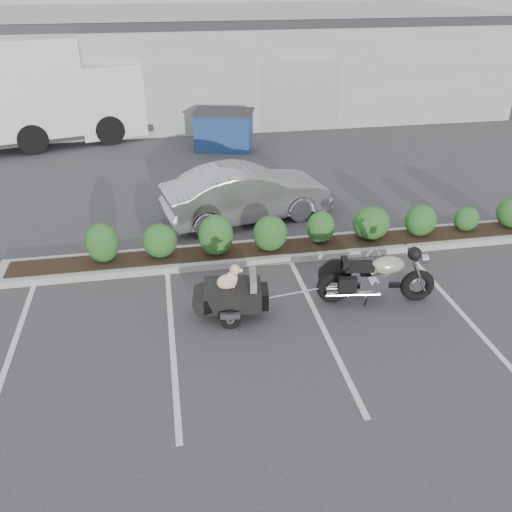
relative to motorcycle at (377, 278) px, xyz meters
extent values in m
plane|color=#38383A|center=(-2.43, 0.05, -0.53)|extent=(90.00, 90.00, 0.00)
cube|color=#9E9E93|center=(-1.43, 2.25, -0.45)|extent=(12.00, 1.00, 0.15)
cube|color=#9EA099|center=(-2.43, 17.05, 1.47)|extent=(26.00, 10.00, 4.00)
torus|color=black|center=(-0.80, 0.13, -0.20)|extent=(0.68, 0.26, 0.66)
torus|color=black|center=(0.82, -0.09, -0.20)|extent=(0.68, 0.26, 0.66)
cylinder|color=silver|center=(-0.80, 0.13, -0.20)|extent=(0.29, 0.15, 0.28)
cylinder|color=silver|center=(0.82, -0.09, -0.20)|extent=(0.25, 0.13, 0.24)
cylinder|color=silver|center=(0.73, -0.18, 0.16)|extent=(0.43, 0.11, 0.88)
cylinder|color=silver|center=(0.76, 0.02, 0.16)|extent=(0.43, 0.11, 0.88)
cylinder|color=silver|center=(0.59, -0.06, 0.54)|extent=(0.13, 0.69, 0.03)
cylinder|color=silver|center=(0.86, -0.10, 0.38)|extent=(0.14, 0.19, 0.18)
sphere|color=black|center=(0.51, -0.35, 0.66)|extent=(0.29, 0.29, 0.26)
cube|color=silver|center=(-0.06, 0.03, -0.05)|extent=(0.58, 0.41, 0.34)
cube|color=black|center=(0.03, 0.02, -0.18)|extent=(0.89, 0.22, 0.08)
ellipsoid|color=#B5B292|center=(0.20, 0.00, 0.26)|extent=(0.69, 0.45, 0.33)
cube|color=black|center=(-0.36, 0.07, 0.24)|extent=(0.58, 0.37, 0.12)
cube|color=black|center=(-0.62, 0.11, 0.33)|extent=(0.16, 0.31, 0.16)
cylinder|color=silver|center=(-0.48, -0.09, -0.27)|extent=(1.04, 0.23, 0.09)
cylinder|color=silver|center=(-0.43, 0.26, -0.27)|extent=(1.04, 0.23, 0.09)
cube|color=black|center=(-0.64, -0.17, 0.02)|extent=(0.35, 0.18, 0.30)
cube|color=black|center=(-2.76, 0.02, -0.08)|extent=(1.12, 0.84, 0.41)
cube|color=slate|center=(-2.39, -0.03, 0.18)|extent=(0.20, 0.62, 0.30)
cube|color=slate|center=(-2.72, 0.02, 0.02)|extent=(0.77, 0.70, 0.04)
cube|color=black|center=(-3.30, 0.10, -0.15)|extent=(0.47, 0.75, 0.36)
cube|color=black|center=(-2.22, -0.05, -0.13)|extent=(0.26, 0.52, 0.34)
torus|color=black|center=(-2.87, -0.38, -0.35)|extent=(0.40, 0.16, 0.38)
torus|color=black|center=(-2.76, 0.44, -0.35)|extent=(0.40, 0.16, 0.38)
cube|color=silver|center=(-2.88, -0.43, -0.23)|extent=(0.36, 0.13, 0.10)
cube|color=silver|center=(-2.75, 0.49, -0.23)|extent=(0.36, 0.13, 0.10)
cylinder|color=black|center=(-2.81, 0.03, -0.35)|extent=(0.16, 0.88, 0.04)
cylinder|color=silver|center=(-1.98, -0.08, -0.20)|extent=(0.59, 0.12, 0.04)
ellipsoid|color=beige|center=(-2.86, 0.02, 0.20)|extent=(0.40, 0.30, 0.30)
ellipsoid|color=beige|center=(-2.78, 0.01, 0.28)|extent=(0.24, 0.23, 0.27)
sphere|color=beige|center=(-2.72, 0.00, 0.46)|extent=(0.21, 0.21, 0.19)
ellipsoid|color=beige|center=(-2.63, -0.01, 0.44)|extent=(0.15, 0.10, 0.07)
sphere|color=black|center=(-2.57, -0.02, 0.44)|extent=(0.04, 0.04, 0.04)
ellipsoid|color=beige|center=(-2.76, -0.04, 0.48)|extent=(0.05, 0.05, 0.10)
ellipsoid|color=beige|center=(-2.75, 0.06, 0.48)|extent=(0.05, 0.05, 0.10)
cylinder|color=beige|center=(-2.75, -0.05, 0.09)|extent=(0.05, 0.05, 0.12)
cylinder|color=beige|center=(-2.74, 0.07, 0.09)|extent=(0.05, 0.05, 0.12)
imported|color=#AAA9B1|center=(-1.81, 4.25, 0.17)|extent=(4.41, 2.27, 1.38)
cube|color=navy|center=(-1.62, 10.30, 0.11)|extent=(2.18, 1.75, 1.27)
cube|color=#2D2D30|center=(-1.62, 10.30, 0.76)|extent=(2.31, 1.88, 0.06)
cube|color=silver|center=(-5.69, 12.81, 0.90)|extent=(2.88, 3.12, 2.51)
cube|color=black|center=(-5.69, 12.81, 0.56)|extent=(0.65, 2.11, 1.14)
cube|color=#2D2D30|center=(-8.22, 12.13, -0.13)|extent=(8.35, 4.48, 0.23)
cylinder|color=black|center=(-5.58, 11.54, -0.01)|extent=(1.07, 0.57, 1.03)
cylinder|color=black|center=(-6.23, 13.96, -0.01)|extent=(1.07, 0.57, 1.03)
cylinder|color=black|center=(-8.12, 10.86, -0.01)|extent=(1.07, 0.57, 1.03)
cylinder|color=black|center=(-8.76, 13.28, -0.01)|extent=(1.07, 0.57, 1.03)
camera|label=1|loc=(-3.83, -8.30, 5.28)|focal=38.00mm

